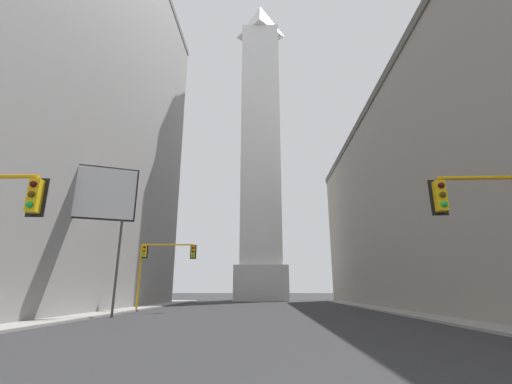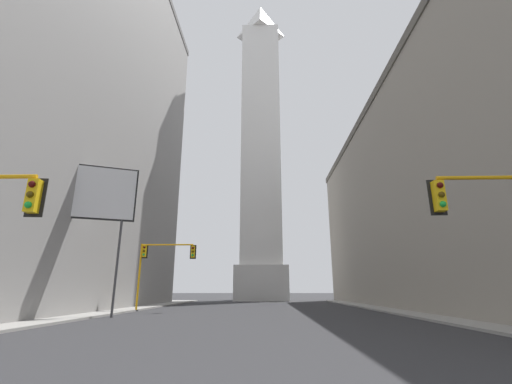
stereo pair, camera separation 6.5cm
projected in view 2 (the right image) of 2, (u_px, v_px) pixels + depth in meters
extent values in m
cube|color=gray|center=(55.00, 318.00, 23.14)|extent=(5.00, 73.91, 0.15)
cube|color=gray|center=(459.00, 319.00, 22.36)|extent=(5.00, 73.91, 0.15)
cube|color=gray|center=(37.00, 90.00, 35.16)|extent=(18.56, 45.82, 43.36)
cube|color=#605B52|center=(496.00, 101.00, 39.96)|extent=(29.55, 60.36, 0.90)
cube|color=silver|center=(262.00, 283.00, 61.43)|extent=(9.39, 9.39, 5.96)
cube|color=white|center=(261.00, 140.00, 69.11)|extent=(7.51, 7.51, 49.95)
pyramid|color=white|center=(260.00, 22.00, 77.11)|extent=(7.51, 7.51, 8.27)
cube|color=#E5B20F|center=(33.00, 196.00, 11.06)|extent=(0.38, 0.38, 1.10)
cube|color=black|center=(36.00, 197.00, 11.24)|extent=(0.58, 0.09, 1.32)
sphere|color=#410907|center=(32.00, 184.00, 10.98)|extent=(0.22, 0.22, 0.22)
sphere|color=#483506|center=(30.00, 194.00, 10.88)|extent=(0.22, 0.22, 0.22)
sphere|color=green|center=(28.00, 205.00, 10.79)|extent=(0.22, 0.22, 0.22)
cylinder|color=orange|center=(495.00, 178.00, 12.22)|extent=(4.15, 0.14, 0.14)
cube|color=#E5B20F|center=(439.00, 196.00, 12.09)|extent=(0.35, 0.35, 1.10)
cube|color=black|center=(437.00, 197.00, 12.26)|extent=(0.58, 0.05, 1.32)
sphere|color=#410907|center=(440.00, 185.00, 12.00)|extent=(0.22, 0.22, 0.22)
sphere|color=#483506|center=(441.00, 195.00, 11.91)|extent=(0.22, 0.22, 0.22)
sphere|color=green|center=(443.00, 204.00, 11.82)|extent=(0.22, 0.22, 0.22)
cylinder|color=orange|center=(139.00, 277.00, 31.97)|extent=(0.18, 0.18, 6.13)
cylinder|color=#262626|center=(136.00, 311.00, 31.15)|extent=(0.40, 0.40, 0.10)
cube|color=#E5B20F|center=(144.00, 251.00, 32.62)|extent=(0.38, 0.38, 1.10)
cube|color=black|center=(145.00, 251.00, 32.79)|extent=(0.58, 0.09, 1.32)
sphere|color=#410907|center=(144.00, 247.00, 32.53)|extent=(0.22, 0.22, 0.22)
sphere|color=#483506|center=(144.00, 251.00, 32.43)|extent=(0.22, 0.22, 0.22)
sphere|color=green|center=(144.00, 255.00, 32.34)|extent=(0.22, 0.22, 0.22)
cylinder|color=orange|center=(168.00, 245.00, 32.72)|extent=(4.96, 0.14, 0.14)
sphere|color=orange|center=(142.00, 245.00, 32.79)|extent=(0.18, 0.18, 0.18)
cube|color=#E5B20F|center=(193.00, 252.00, 32.46)|extent=(0.38, 0.38, 1.10)
cube|color=black|center=(193.00, 252.00, 32.63)|extent=(0.58, 0.09, 1.32)
sphere|color=#410907|center=(193.00, 248.00, 32.37)|extent=(0.22, 0.22, 0.22)
sphere|color=#483506|center=(193.00, 252.00, 32.28)|extent=(0.22, 0.22, 0.22)
sphere|color=green|center=(193.00, 255.00, 32.19)|extent=(0.22, 0.22, 0.22)
cylinder|color=#3F3F42|center=(62.00, 266.00, 23.86)|extent=(0.18, 0.18, 7.02)
cylinder|color=#3F3F42|center=(117.00, 267.00, 25.05)|extent=(0.18, 0.18, 7.02)
cube|color=silver|center=(100.00, 193.00, 25.96)|extent=(4.85, 2.13, 3.95)
cube|color=black|center=(100.00, 193.00, 25.96)|extent=(5.03, 2.11, 4.19)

